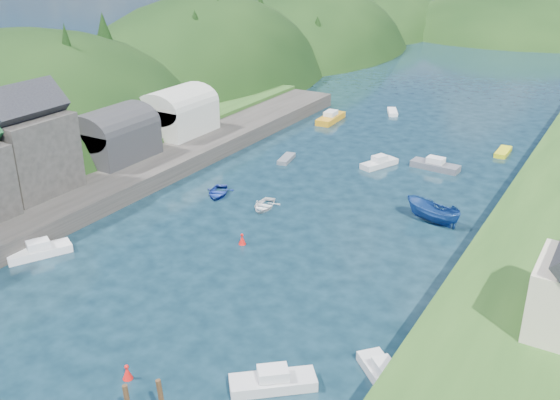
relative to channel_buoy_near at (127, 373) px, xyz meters
The scene contains 9 objects.
ground 44.72m from the channel_buoy_near, 92.36° to the left, with size 600.00×600.00×0.00m, color black.
hillside_left 84.39m from the channel_buoy_near, 123.91° to the left, with size 44.00×245.56×52.00m.
far_hills 169.06m from the channel_buoy_near, 90.21° to the left, with size 103.00×68.00×44.00m.
hill_trees 60.69m from the channel_buoy_near, 90.61° to the left, with size 91.95×144.91×12.11m.
quay_left 29.72m from the channel_buoy_near, 150.40° to the left, with size 12.00×110.00×2.00m, color #2D2B28.
boat_sheds 43.96m from the channel_buoy_near, 129.58° to the left, with size 7.00×21.00×7.50m.
channel_buoy_near is the anchor object (origin of this frame).
channel_buoy_far 20.27m from the channel_buoy_near, 102.18° to the left, with size 0.70×0.70×1.10m.
moored_boats 20.17m from the channel_buoy_near, 101.79° to the left, with size 38.08×93.53×2.32m.
Camera 1 is at (27.34, -17.90, 27.08)m, focal length 40.00 mm.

